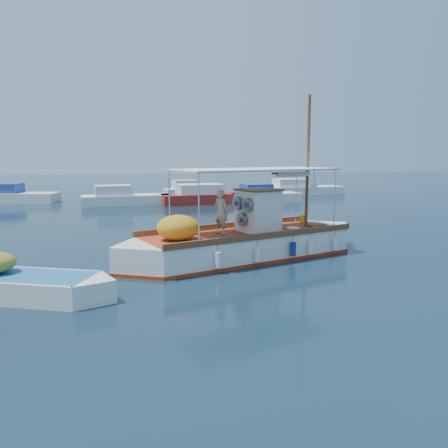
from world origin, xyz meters
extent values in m
plane|color=black|center=(0.00, 0.00, 0.00)|extent=(160.00, 160.00, 0.00)
cube|color=white|center=(-0.49, 0.14, 0.38)|extent=(8.59, 5.20, 1.20)
cube|color=white|center=(-4.35, -1.18, 0.38)|extent=(2.58, 2.58, 1.20)
cube|color=white|center=(3.37, 1.45, 0.38)|extent=(2.58, 2.58, 1.20)
cube|color=#A52F10|center=(-0.49, 0.14, 0.02)|extent=(8.72, 5.31, 0.20)
cube|color=#A13819|center=(-0.49, 0.14, 0.96)|extent=(8.52, 4.99, 0.07)
cube|color=brown|center=(-0.93, 1.43, 1.09)|extent=(7.86, 2.76, 0.22)
cube|color=brown|center=(-0.05, -1.16, 1.09)|extent=(7.86, 2.76, 0.22)
cube|color=white|center=(0.02, 0.31, 1.79)|extent=(1.69, 1.76, 1.63)
cube|color=brown|center=(0.02, 0.31, 2.64)|extent=(1.83, 1.90, 0.07)
cylinder|color=slate|center=(-0.53, -0.25, 2.12)|extent=(0.40, 0.59, 0.54)
cylinder|color=slate|center=(-0.76, 0.41, 2.12)|extent=(0.40, 0.59, 0.54)
cylinder|color=slate|center=(-0.65, 0.08, 1.52)|extent=(0.40, 0.59, 0.54)
cylinder|color=brown|center=(2.39, 1.12, 3.70)|extent=(0.17, 0.17, 5.43)
cylinder|color=brown|center=(1.57, 0.84, 3.26)|extent=(1.88, 0.71, 0.09)
cylinder|color=silver|center=(-3.45, 0.39, 2.20)|extent=(0.06, 0.06, 2.45)
cylinder|color=silver|center=(-2.68, -1.87, 2.20)|extent=(0.06, 0.06, 2.45)
cylinder|color=silver|center=(2.42, 2.39, 2.20)|extent=(0.06, 0.06, 2.45)
cylinder|color=silver|center=(3.19, 0.12, 2.20)|extent=(0.06, 0.06, 2.45)
cube|color=white|center=(-0.13, 0.26, 3.45)|extent=(6.91, 4.53, 0.04)
ellipsoid|color=orange|center=(-3.27, -0.81, 1.43)|extent=(1.86, 1.71, 0.91)
cube|color=gold|center=(0.65, 1.16, 1.20)|extent=(0.32, 0.27, 0.43)
cylinder|color=gold|center=(2.66, 2.01, 1.16)|extent=(0.41, 0.41, 0.37)
cube|color=brown|center=(2.73, 0.77, 1.04)|extent=(0.83, 0.69, 0.13)
cylinder|color=#B2B2B2|center=(1.45, 0.16, 1.04)|extent=(0.69, 0.69, 0.13)
cylinder|color=white|center=(2.14, -0.18, 2.75)|extent=(0.32, 0.14, 0.33)
cylinder|color=white|center=(-2.06, -2.00, 0.49)|extent=(0.28, 0.28, 0.52)
cylinder|color=navy|center=(1.03, -0.95, 0.49)|extent=(0.28, 0.28, 0.52)
cylinder|color=white|center=(3.08, -0.26, 0.49)|extent=(0.28, 0.28, 0.52)
imported|color=#ADA28F|center=(-1.51, 0.12, 1.84)|extent=(0.70, 0.74, 1.69)
cube|color=white|center=(-8.08, -3.20, 0.23)|extent=(4.60, 3.22, 0.84)
cube|color=white|center=(-6.10, -4.04, 0.23)|extent=(1.54, 1.54, 0.84)
cube|color=#22659B|center=(-8.08, -3.20, 0.63)|extent=(4.53, 3.05, 0.05)
cube|color=silver|center=(-5.17, 19.87, 0.30)|extent=(7.20, 3.08, 1.00)
cube|color=silver|center=(-6.21, 19.77, 1.20)|extent=(2.99, 2.31, 0.80)
cube|color=maroon|center=(2.17, 19.92, 0.30)|extent=(9.51, 3.84, 1.00)
cube|color=silver|center=(0.80, 19.76, 1.20)|extent=(3.95, 2.79, 0.80)
cube|color=silver|center=(6.36, 19.19, 0.30)|extent=(6.08, 2.96, 1.00)
cube|color=#29468B|center=(5.49, 19.07, 1.20)|extent=(2.57, 2.17, 0.80)
cube|color=silver|center=(12.42, 25.97, 0.30)|extent=(8.42, 3.04, 1.00)
cube|color=silver|center=(11.18, 25.90, 1.20)|extent=(3.43, 2.38, 0.80)
cube|color=silver|center=(-14.38, 23.96, 0.30)|extent=(7.18, 3.77, 1.00)
cube|color=#29468B|center=(-15.38, 24.19, 1.20)|extent=(3.10, 2.52, 0.80)
cube|color=silver|center=(1.11, 25.93, 0.30)|extent=(5.69, 2.77, 1.00)
cube|color=silver|center=(0.30, 25.82, 1.20)|extent=(2.41, 2.00, 0.80)
camera|label=1|loc=(-4.91, -16.08, 3.99)|focal=35.00mm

